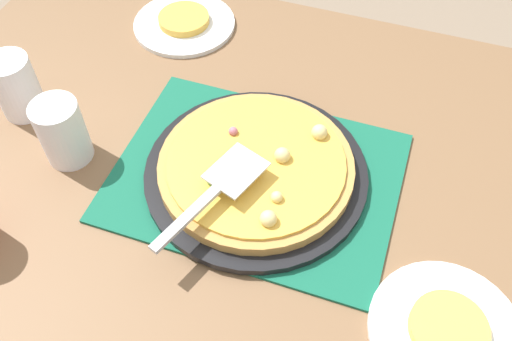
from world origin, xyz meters
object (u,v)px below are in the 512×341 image
object	(u,v)px
pizza_server	(216,189)
served_slice_left	(184,19)
cup_corner	(16,86)
pizza_pan	(256,173)
plate_near_left	(184,24)
plate_far_right	(446,332)
served_slice_right	(449,328)
cup_far	(62,132)
pizza	(256,166)

from	to	relation	value
pizza_server	served_slice_left	bearing A→B (deg)	-60.05
cup_corner	pizza_server	distance (m)	0.45
pizza_pan	served_slice_left	distance (m)	0.45
plate_near_left	plate_far_right	bearing A→B (deg)	140.50
served_slice_right	pizza_server	xyz separation A→B (m)	(0.38, -0.08, 0.05)
cup_far	cup_corner	xyz separation A→B (m)	(0.14, -0.07, 0.00)
cup_far	pizza_server	xyz separation A→B (m)	(-0.29, 0.03, 0.01)
cup_far	cup_corner	size ratio (longest dim) A/B	1.00
pizza_pan	pizza_server	size ratio (longest dim) A/B	1.65
plate_far_right	pizza_server	distance (m)	0.39
pizza_server	served_slice_right	bearing A→B (deg)	167.72
plate_near_left	cup_corner	bearing A→B (deg)	61.21
served_slice_right	pizza_server	bearing A→B (deg)	-12.28
pizza_pan	cup_far	size ratio (longest dim) A/B	3.17
plate_far_right	pizza_server	xyz separation A→B (m)	(0.38, -0.08, 0.07)
plate_near_left	cup_far	world-z (taller)	cup_far
cup_corner	cup_far	bearing A→B (deg)	153.41
served_slice_left	served_slice_right	bearing A→B (deg)	140.50
plate_near_left	pizza_pan	bearing A→B (deg)	129.59
pizza	plate_far_right	distance (m)	0.39
cup_corner	pizza_server	world-z (taller)	cup_corner
cup_far	pizza_server	bearing A→B (deg)	173.45
plate_near_left	cup_corner	size ratio (longest dim) A/B	1.83
pizza_pan	plate_far_right	bearing A→B (deg)	153.14
pizza_pan	pizza	world-z (taller)	pizza
served_slice_left	cup_corner	bearing A→B (deg)	61.21
plate_near_left	pizza_server	xyz separation A→B (m)	(-0.25, 0.44, 0.07)
pizza_pan	cup_corner	xyz separation A→B (m)	(0.47, -0.01, 0.05)
pizza_pan	pizza_server	xyz separation A→B (m)	(0.03, 0.09, 0.06)
plate_near_left	served_slice_right	distance (m)	0.81
plate_near_left	pizza	bearing A→B (deg)	129.50
pizza_pan	plate_far_right	distance (m)	0.39
pizza	cup_corner	xyz separation A→B (m)	(0.47, -0.01, 0.03)
plate_far_right	pizza_server	bearing A→B (deg)	-12.28
pizza_pan	served_slice_right	bearing A→B (deg)	153.14
served_slice_left	served_slice_right	world-z (taller)	same
pizza_pan	cup_corner	distance (m)	0.47
served_slice_right	cup_corner	xyz separation A→B (m)	(0.81, -0.19, 0.04)
served_slice_left	cup_corner	world-z (taller)	cup_corner
plate_far_right	cup_far	world-z (taller)	cup_far
cup_far	plate_far_right	bearing A→B (deg)	170.21
served_slice_left	pizza_server	xyz separation A→B (m)	(-0.25, 0.44, 0.05)
pizza_pan	pizza	distance (m)	0.02
plate_far_right	cup_far	xyz separation A→B (m)	(0.67, -0.12, 0.06)
pizza	plate_far_right	bearing A→B (deg)	153.32
plate_near_left	cup_corner	xyz separation A→B (m)	(0.18, 0.33, 0.06)
served_slice_left	served_slice_right	distance (m)	0.81
plate_far_right	pizza	bearing A→B (deg)	-26.68
plate_near_left	pizza_server	bearing A→B (deg)	119.95
pizza	plate_near_left	distance (m)	0.45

